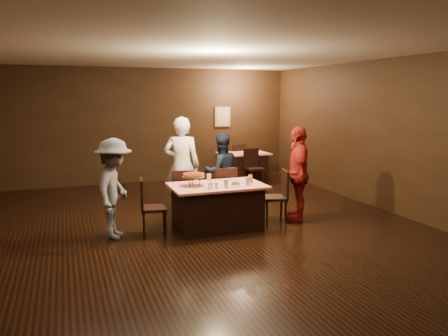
{
  "coord_description": "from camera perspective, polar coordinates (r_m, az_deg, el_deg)",
  "views": [
    {
      "loc": [
        -1.98,
        -6.51,
        2.27
      ],
      "look_at": [
        0.68,
        0.7,
        1.0
      ],
      "focal_mm": 35.0,
      "sensor_mm": 36.0,
      "label": 1
    }
  ],
  "objects": [
    {
      "name": "plate_with_slice",
      "position": [
        7.39,
        1.39,
        -2.13
      ],
      "size": [
        0.25,
        0.25,
        0.06
      ],
      "color": "white",
      "rests_on": "main_table"
    },
    {
      "name": "napkin_center",
      "position": [
        7.58,
        1.24,
        -2.01
      ],
      "size": [
        0.19,
        0.19,
        0.01
      ],
      "primitive_type": "cube",
      "rotation": [
        0.0,
        0.0,
        0.21
      ],
      "color": "white",
      "rests_on": "main_table"
    },
    {
      "name": "diner_navy_hoodie",
      "position": [
        8.75,
        -0.39,
        -0.49
      ],
      "size": [
        0.78,
        0.62,
        1.54
      ],
      "primitive_type": "imported",
      "rotation": [
        0.0,
        0.0,
        3.2
      ],
      "color": "#181F32",
      "rests_on": "ground"
    },
    {
      "name": "main_table",
      "position": [
        7.56,
        -0.89,
        -5.05
      ],
      "size": [
        1.6,
        1.0,
        0.77
      ],
      "primitive_type": "cube",
      "color": "red",
      "rests_on": "ground"
    },
    {
      "name": "chair_end_right",
      "position": [
        7.96,
        6.61,
        -3.71
      ],
      "size": [
        0.51,
        0.51,
        0.95
      ],
      "primitive_type": "cube",
      "rotation": [
        0.0,
        0.0,
        -1.81
      ],
      "color": "black",
      "rests_on": "ground"
    },
    {
      "name": "glass_front_right",
      "position": [
        7.4,
        3.03,
        -1.78
      ],
      "size": [
        0.08,
        0.08,
        0.14
      ],
      "primitive_type": "cylinder",
      "color": "silver",
      "rests_on": "main_table"
    },
    {
      "name": "diner_grey_knit",
      "position": [
        7.19,
        -14.14,
        -2.63
      ],
      "size": [
        0.94,
        1.19,
        1.62
      ],
      "primitive_type": "imported",
      "rotation": [
        0.0,
        0.0,
        1.19
      ],
      "color": "slate",
      "rests_on": "ground"
    },
    {
      "name": "glass_front_left",
      "position": [
        7.2,
        0.26,
        -2.07
      ],
      "size": [
        0.08,
        0.08,
        0.14
      ],
      "primitive_type": "cylinder",
      "color": "silver",
      "rests_on": "main_table"
    },
    {
      "name": "napkin_left",
      "position": [
        7.38,
        -1.87,
        -2.32
      ],
      "size": [
        0.21,
        0.21,
        0.01
      ],
      "primitive_type": "cube",
      "rotation": [
        0.0,
        0.0,
        -0.35
      ],
      "color": "white",
      "rests_on": "main_table"
    },
    {
      "name": "plate_empty",
      "position": [
        7.81,
        2.55,
        -1.65
      ],
      "size": [
        0.25,
        0.25,
        0.01
      ],
      "primitive_type": "cylinder",
      "color": "white",
      "rests_on": "main_table"
    },
    {
      "name": "glass_amber",
      "position": [
        7.63,
        3.48,
        -1.43
      ],
      "size": [
        0.08,
        0.08,
        0.14
      ],
      "primitive_type": "cylinder",
      "color": "#BF7F26",
      "rests_on": "main_table"
    },
    {
      "name": "chair_far_left",
      "position": [
        8.13,
        -5.32,
        -3.42
      ],
      "size": [
        0.51,
        0.51,
        0.95
      ],
      "primitive_type": "cube",
      "rotation": [
        0.0,
        0.0,
        2.89
      ],
      "color": "black",
      "rests_on": "ground"
    },
    {
      "name": "glass_back",
      "position": [
        7.73,
        -1.99,
        -1.29
      ],
      "size": [
        0.08,
        0.08,
        0.14
      ],
      "primitive_type": "cylinder",
      "color": "silver",
      "rests_on": "main_table"
    },
    {
      "name": "back_table",
      "position": [
        11.75,
        2.54,
        0.13
      ],
      "size": [
        1.3,
        0.9,
        0.77
      ],
      "primitive_type": "cube",
      "color": "red",
      "rests_on": "ground"
    },
    {
      "name": "diner_red_shirt",
      "position": [
        8.11,
        9.65,
        -0.71
      ],
      "size": [
        0.79,
        1.1,
        1.74
      ],
      "primitive_type": "imported",
      "rotation": [
        0.0,
        0.0,
        -1.98
      ],
      "color": "#AC201C",
      "rests_on": "ground"
    },
    {
      "name": "chair_end_left",
      "position": [
        7.26,
        -9.14,
        -5.04
      ],
      "size": [
        0.48,
        0.48,
        0.95
      ],
      "primitive_type": "cube",
      "rotation": [
        0.0,
        0.0,
        1.42
      ],
      "color": "black",
      "rests_on": "ground"
    },
    {
      "name": "pizza_stand",
      "position": [
        7.37,
        -3.97,
        -0.95
      ],
      "size": [
        0.38,
        0.38,
        0.22
      ],
      "color": "black",
      "rests_on": "main_table"
    },
    {
      "name": "room",
      "position": [
        6.81,
        -3.32,
        8.26
      ],
      "size": [
        10.0,
        10.04,
        3.02
      ],
      "color": "black",
      "rests_on": "ground"
    },
    {
      "name": "chair_far_right",
      "position": [
        8.36,
        -0.0,
        -3.02
      ],
      "size": [
        0.47,
        0.47,
        0.95
      ],
      "primitive_type": "cube",
      "rotation": [
        0.0,
        0.0,
        3.02
      ],
      "color": "black",
      "rests_on": "ground"
    },
    {
      "name": "chair_back_near",
      "position": [
        11.1,
        3.93,
        0.05
      ],
      "size": [
        0.43,
        0.43,
        0.95
      ],
      "primitive_type": "cube",
      "rotation": [
        0.0,
        0.0,
        0.02
      ],
      "color": "black",
      "rests_on": "ground"
    },
    {
      "name": "chair_back_far",
      "position": [
        12.28,
        1.46,
        0.97
      ],
      "size": [
        0.5,
        0.5,
        0.95
      ],
      "primitive_type": "cube",
      "rotation": [
        0.0,
        0.0,
        3.37
      ],
      "color": "black",
      "rests_on": "ground"
    },
    {
      "name": "diner_white_jacket",
      "position": [
        8.44,
        -5.52,
        0.3
      ],
      "size": [
        0.81,
        0.69,
        1.89
      ],
      "primitive_type": "imported",
      "rotation": [
        0.0,
        0.0,
        2.74
      ],
      "color": "white",
      "rests_on": "ground"
    },
    {
      "name": "condiments",
      "position": [
        7.15,
        -1.51,
        -2.33
      ],
      "size": [
        0.17,
        0.1,
        0.09
      ],
      "color": "silver",
      "rests_on": "main_table"
    }
  ]
}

